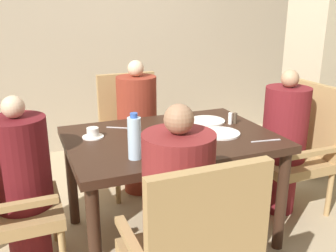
% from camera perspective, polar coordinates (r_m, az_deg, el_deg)
% --- Properties ---
extents(ground_plane, '(16.00, 16.00, 0.00)m').
position_cam_1_polar(ground_plane, '(2.71, 0.38, -16.07)').
color(ground_plane, tan).
extents(wall_back, '(8.00, 0.06, 2.80)m').
position_cam_1_polar(wall_back, '(4.09, -10.34, 16.00)').
color(wall_back, tan).
rests_on(wall_back, ground_plane).
extents(pillar_stone, '(0.49, 0.49, 2.70)m').
position_cam_1_polar(pillar_stone, '(3.68, 23.05, 13.96)').
color(pillar_stone, '#BCAD8E').
rests_on(pillar_stone, ground_plane).
extents(dining_table, '(1.30, 0.92, 0.72)m').
position_cam_1_polar(dining_table, '(2.41, 0.41, -3.48)').
color(dining_table, '#331E14').
rests_on(dining_table, ground_plane).
extents(diner_in_left_chair, '(0.32, 0.32, 1.06)m').
position_cam_1_polar(diner_in_left_chair, '(2.29, -21.19, -8.41)').
color(diner_in_left_chair, '#5B1419').
rests_on(diner_in_left_chair, ground_plane).
extents(chair_far_side, '(0.51, 0.51, 0.96)m').
position_cam_1_polar(chair_far_side, '(3.23, -5.48, -0.52)').
color(chair_far_side, '#A88451').
rests_on(chair_far_side, ground_plane).
extents(diner_in_far_chair, '(0.32, 0.32, 1.11)m').
position_cam_1_polar(diner_in_far_chair, '(3.07, -4.70, -0.11)').
color(diner_in_far_chair, maroon).
rests_on(diner_in_far_chair, ground_plane).
extents(chair_right_side, '(0.51, 0.51, 0.96)m').
position_cam_1_polar(chair_right_side, '(3.00, 19.34, -2.92)').
color(chair_right_side, '#A88451').
rests_on(chair_right_side, ground_plane).
extents(diner_in_right_chair, '(0.32, 0.32, 1.09)m').
position_cam_1_polar(diner_in_right_chair, '(2.89, 17.21, -2.27)').
color(diner_in_right_chair, maroon).
rests_on(diner_in_right_chair, ground_plane).
extents(diner_in_near_chair, '(0.32, 0.32, 1.13)m').
position_cam_1_polar(diner_in_near_chair, '(1.76, 1.53, -14.26)').
color(diner_in_near_chair, maroon).
rests_on(diner_in_near_chair, ground_plane).
extents(plate_main_left, '(0.25, 0.25, 0.01)m').
position_cam_1_polar(plate_main_left, '(2.68, 5.96, 0.79)').
color(plate_main_left, white).
rests_on(plate_main_left, dining_table).
extents(plate_main_right, '(0.25, 0.25, 0.01)m').
position_cam_1_polar(plate_main_right, '(2.25, -1.67, -2.49)').
color(plate_main_right, white).
rests_on(plate_main_right, dining_table).
extents(plate_dessert_center, '(0.25, 0.25, 0.01)m').
position_cam_1_polar(plate_dessert_center, '(2.43, 7.96, -1.09)').
color(plate_dessert_center, white).
rests_on(plate_dessert_center, dining_table).
extents(teacup_with_saucer, '(0.13, 0.13, 0.06)m').
position_cam_1_polar(teacup_with_saucer, '(2.39, -11.38, -1.13)').
color(teacup_with_saucer, white).
rests_on(teacup_with_saucer, dining_table).
extents(bowl_small, '(0.12, 0.12, 0.04)m').
position_cam_1_polar(bowl_small, '(2.41, 1.22, -0.71)').
color(bowl_small, white).
rests_on(bowl_small, dining_table).
extents(water_bottle, '(0.07, 0.07, 0.26)m').
position_cam_1_polar(water_bottle, '(2.00, -5.14, -1.77)').
color(water_bottle, silver).
rests_on(water_bottle, dining_table).
extents(glass_tall_near, '(0.06, 0.06, 0.12)m').
position_cam_1_polar(glass_tall_near, '(2.09, 3.26, -2.61)').
color(glass_tall_near, silver).
rests_on(glass_tall_near, dining_table).
extents(glass_tall_mid, '(0.06, 0.06, 0.12)m').
position_cam_1_polar(glass_tall_mid, '(2.02, -1.51, -3.28)').
color(glass_tall_mid, silver).
rests_on(glass_tall_mid, dining_table).
extents(salt_shaker, '(0.03, 0.03, 0.08)m').
position_cam_1_polar(salt_shaker, '(2.64, 9.47, 1.14)').
color(salt_shaker, white).
rests_on(salt_shaker, dining_table).
extents(pepper_shaker, '(0.03, 0.03, 0.08)m').
position_cam_1_polar(pepper_shaker, '(2.66, 10.19, 1.19)').
color(pepper_shaker, '#4C3D2D').
rests_on(pepper_shaker, dining_table).
extents(fork_beside_plate, '(0.16, 0.11, 0.00)m').
position_cam_1_polar(fork_beside_plate, '(2.54, -6.94, -0.28)').
color(fork_beside_plate, silver).
rests_on(fork_beside_plate, dining_table).
extents(knife_beside_plate, '(0.19, 0.04, 0.00)m').
position_cam_1_polar(knife_beside_plate, '(2.37, 14.92, -2.15)').
color(knife_beside_plate, silver).
rests_on(knife_beside_plate, dining_table).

